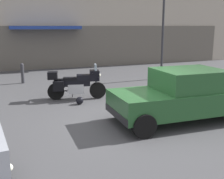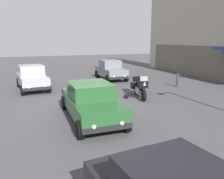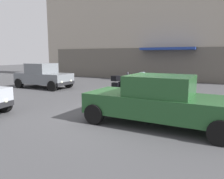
{
  "view_description": "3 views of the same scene",
  "coord_description": "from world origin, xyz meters",
  "px_view_note": "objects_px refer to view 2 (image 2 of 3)",
  "views": [
    {
      "loc": [
        -3.42,
        -7.19,
        2.8
      ],
      "look_at": [
        -0.3,
        1.07,
        0.8
      ],
      "focal_mm": 45.19,
      "sensor_mm": 36.0,
      "label": 1
    },
    {
      "loc": [
        10.24,
        -2.78,
        3.25
      ],
      "look_at": [
        -0.14,
        1.28,
        0.8
      ],
      "focal_mm": 35.72,
      "sensor_mm": 36.0,
      "label": 2
    },
    {
      "loc": [
        3.27,
        -6.9,
        2.16
      ],
      "look_at": [
        -0.58,
        0.71,
        0.83
      ],
      "focal_mm": 35.11,
      "sensor_mm": 36.0,
      "label": 3
    }
  ],
  "objects_px": {
    "helmet": "(126,96)",
    "car_sedan_far": "(91,101)",
    "motorcycle": "(140,87)",
    "bollard_curbside": "(178,79)",
    "car_wagon_end": "(111,70)",
    "car_hatchback_near": "(32,78)"
  },
  "relations": [
    {
      "from": "helmet",
      "to": "car_sedan_far",
      "type": "bearing_deg",
      "value": -48.01
    },
    {
      "from": "motorcycle",
      "to": "bollard_curbside",
      "type": "distance_m",
      "value": 4.35
    },
    {
      "from": "helmet",
      "to": "car_wagon_end",
      "type": "relative_size",
      "value": 0.07
    },
    {
      "from": "motorcycle",
      "to": "car_hatchback_near",
      "type": "relative_size",
      "value": 0.56
    },
    {
      "from": "car_wagon_end",
      "to": "motorcycle",
      "type": "bearing_deg",
      "value": -5.21
    },
    {
      "from": "car_hatchback_near",
      "to": "bollard_curbside",
      "type": "distance_m",
      "value": 10.13
    },
    {
      "from": "bollard_curbside",
      "to": "car_sedan_far",
      "type": "bearing_deg",
      "value": -60.99
    },
    {
      "from": "bollard_curbside",
      "to": "motorcycle",
      "type": "bearing_deg",
      "value": -66.39
    },
    {
      "from": "motorcycle",
      "to": "car_wagon_end",
      "type": "relative_size",
      "value": 0.57
    },
    {
      "from": "helmet",
      "to": "bollard_curbside",
      "type": "bearing_deg",
      "value": 109.24
    },
    {
      "from": "helmet",
      "to": "motorcycle",
      "type": "bearing_deg",
      "value": 85.63
    },
    {
      "from": "motorcycle",
      "to": "bollard_curbside",
      "type": "height_order",
      "value": "motorcycle"
    },
    {
      "from": "helmet",
      "to": "bollard_curbside",
      "type": "relative_size",
      "value": 0.28
    },
    {
      "from": "car_sedan_far",
      "to": "bollard_curbside",
      "type": "bearing_deg",
      "value": 120.17
    },
    {
      "from": "motorcycle",
      "to": "helmet",
      "type": "distance_m",
      "value": 0.96
    },
    {
      "from": "helmet",
      "to": "car_hatchback_near",
      "type": "distance_m",
      "value": 6.68
    },
    {
      "from": "helmet",
      "to": "bollard_curbside",
      "type": "xyz_separation_m",
      "value": [
        -1.68,
        4.81,
        0.39
      ]
    },
    {
      "from": "helmet",
      "to": "bollard_curbside",
      "type": "height_order",
      "value": "bollard_curbside"
    },
    {
      "from": "car_hatchback_near",
      "to": "car_sedan_far",
      "type": "xyz_separation_m",
      "value": [
        7.05,
        2.06,
        -0.03
      ]
    },
    {
      "from": "helmet",
      "to": "car_sedan_far",
      "type": "relative_size",
      "value": 0.06
    },
    {
      "from": "car_hatchback_near",
      "to": "motorcycle",
      "type": "bearing_deg",
      "value": 46.16
    },
    {
      "from": "motorcycle",
      "to": "helmet",
      "type": "relative_size",
      "value": 7.96
    }
  ]
}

